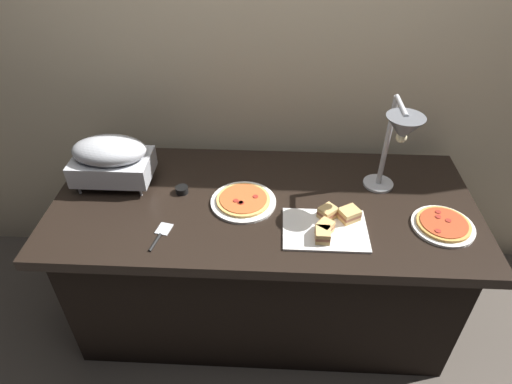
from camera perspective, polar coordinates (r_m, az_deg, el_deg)
The scene contains 10 objects.
ground_plane at distance 2.52m, azimuth 0.81°, elevation -14.72°, with size 8.00×8.00×0.00m, color #4C443D.
back_wall at distance 2.18m, azimuth 1.62°, elevation 16.33°, with size 4.40×0.04×2.40m, color #C6B593.
buffet_table at distance 2.23m, azimuth 0.90°, elevation -8.69°, with size 1.90×0.84×0.76m.
chafing_dish at distance 2.11m, azimuth -18.39°, elevation 4.17°, with size 0.36×0.23×0.24m.
heat_lamp at distance 1.84m, azimuth 18.19°, elevation 7.12°, with size 0.15×0.32×0.46m.
pizza_plate_front at distance 1.99m, azimuth 23.23°, elevation -3.96°, with size 0.26×0.26×0.03m.
pizza_plate_center at distance 1.95m, azimuth -1.66°, elevation -1.15°, with size 0.29×0.29×0.03m.
sandwich_platter at distance 1.84m, azimuth 9.48°, elevation -4.33°, with size 0.35×0.25×0.06m.
sauce_cup_near at distance 2.04m, azimuth -9.65°, elevation 0.31°, with size 0.06×0.06×0.03m.
serving_spatula at distance 1.84m, azimuth -12.43°, elevation -5.53°, with size 0.07×0.17×0.01m.
Camera 1 is at (0.04, -1.53, 2.00)m, focal length 30.66 mm.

